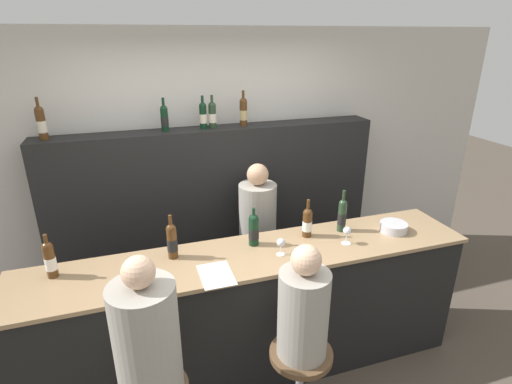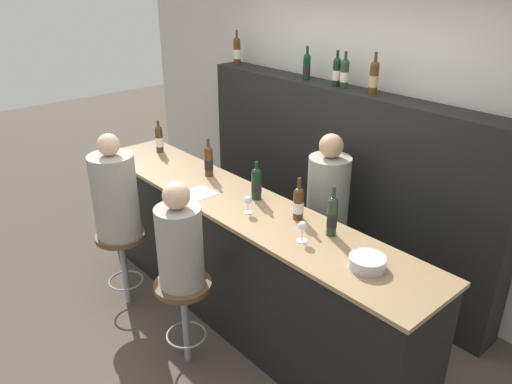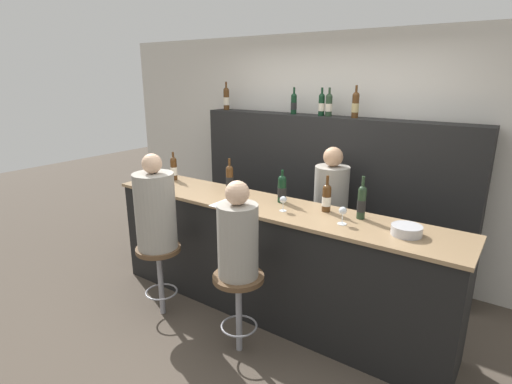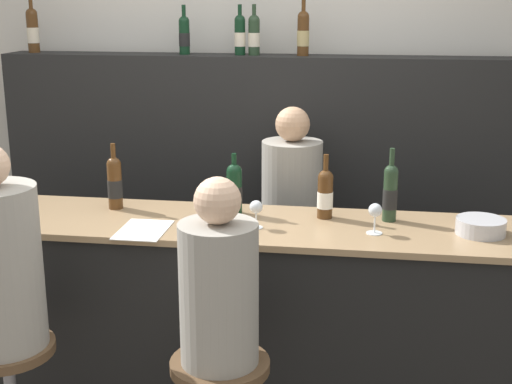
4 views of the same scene
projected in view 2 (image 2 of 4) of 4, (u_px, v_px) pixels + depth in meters
name	position (u px, v px, depth m)	size (l,w,h in m)	color
ground_plane	(213.00, 330.00, 3.98)	(16.00, 16.00, 0.00)	#4C4238
wall_back	(357.00, 132.00, 4.44)	(6.40, 0.05, 2.60)	beige
bar_counter	(240.00, 261.00, 3.93)	(3.31, 0.60, 1.06)	black
back_bar_cabinet	(338.00, 184.00, 4.48)	(3.11, 0.28, 1.73)	black
wine_bottle_counter_0	(159.00, 139.00, 4.64)	(0.07, 0.07, 0.31)	#4C2D14
wine_bottle_counter_1	(209.00, 161.00, 4.11)	(0.07, 0.07, 0.33)	#4C2D14
wine_bottle_counter_2	(257.00, 183.00, 3.71)	(0.08, 0.08, 0.30)	black
wine_bottle_counter_3	(298.00, 203.00, 3.41)	(0.07, 0.07, 0.31)	#4C2D14
wine_bottle_counter_4	(332.00, 216.00, 3.20)	(0.07, 0.07, 0.35)	#233823
wine_bottle_backbar_0	(237.00, 51.00, 5.02)	(0.07, 0.07, 0.34)	#4C2D14
wine_bottle_backbar_1	(307.00, 66.00, 4.37)	(0.07, 0.07, 0.29)	black
wine_bottle_backbar_2	(337.00, 71.00, 4.14)	(0.07, 0.07, 0.29)	black
wine_bottle_backbar_3	(345.00, 73.00, 4.08)	(0.07, 0.07, 0.29)	#233823
wine_bottle_backbar_4	(374.00, 77.00, 3.88)	(0.07, 0.07, 0.32)	#4C2D14
wine_glass_0	(248.00, 201.00, 3.51)	(0.06, 0.06, 0.13)	silver
wine_glass_1	(302.00, 227.00, 3.14)	(0.07, 0.07, 0.14)	silver
metal_bowl	(367.00, 262.00, 2.89)	(0.22, 0.22, 0.07)	#B7B7BC
tasting_menu	(195.00, 195.00, 3.81)	(0.21, 0.30, 0.00)	white
bar_stool_left	(122.00, 249.00, 4.10)	(0.40, 0.40, 0.67)	gray
guest_seated_left	(115.00, 193.00, 3.89)	(0.35, 0.35, 0.85)	gray
bar_stool_right	(184.00, 300.00, 3.48)	(0.40, 0.40, 0.67)	gray
guest_seated_right	(180.00, 242.00, 3.29)	(0.31, 0.31, 0.75)	gray
bartender	(326.00, 228.00, 4.11)	(0.34, 0.34, 1.50)	gray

